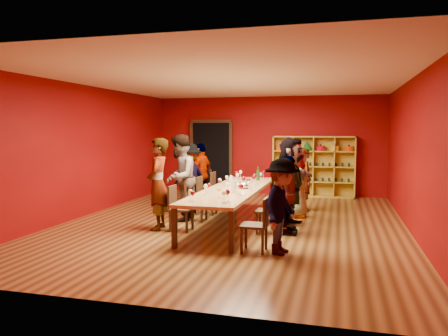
{
  "coord_description": "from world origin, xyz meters",
  "views": [
    {
      "loc": [
        2.15,
        -8.87,
        1.98
      ],
      "look_at": [
        -0.29,
        0.29,
        1.15
      ],
      "focal_mm": 35.0,
      "sensor_mm": 36.0,
      "label": 1
    }
  ],
  "objects_px": {
    "tasting_table": "(234,191)",
    "chair_person_right_2": "(277,201)",
    "person_right_1": "(288,195)",
    "person_left_4": "(201,175)",
    "person_right_4": "(305,179)",
    "spittoon_bowl": "(243,185)",
    "chair_person_right_3": "(283,195)",
    "chair_person_left_4": "(217,187)",
    "person_right_0": "(282,206)",
    "person_right_2": "(291,182)",
    "chair_person_right_1": "(271,208)",
    "chair_person_left_3": "(204,193)",
    "chair_person_right_0": "(259,222)",
    "chair_person_left_1": "(178,206)",
    "shelving_unit": "(313,163)",
    "person_left_1": "(158,184)",
    "wine_bottle": "(258,175)",
    "person_left_2": "(180,178)",
    "person_left_3": "(188,178)",
    "person_right_3": "(297,183)",
    "chair_person_left_2": "(193,199)",
    "chair_person_right_4": "(288,190)"
  },
  "relations": [
    {
      "from": "shelving_unit",
      "to": "person_right_1",
      "type": "relative_size",
      "value": 1.6
    },
    {
      "from": "chair_person_left_3",
      "to": "chair_person_right_0",
      "type": "xyz_separation_m",
      "value": [
        1.82,
        -2.8,
        0.0
      ]
    },
    {
      "from": "person_left_1",
      "to": "wine_bottle",
      "type": "height_order",
      "value": "person_left_1"
    },
    {
      "from": "person_right_1",
      "to": "chair_person_right_3",
      "type": "xyz_separation_m",
      "value": [
        -0.31,
        1.73,
        -0.25
      ]
    },
    {
      "from": "chair_person_right_3",
      "to": "wine_bottle",
      "type": "relative_size",
      "value": 2.62
    },
    {
      "from": "person_left_2",
      "to": "chair_person_right_2",
      "type": "relative_size",
      "value": 2.12
    },
    {
      "from": "person_left_4",
      "to": "person_right_1",
      "type": "distance_m",
      "value": 3.67
    },
    {
      "from": "person_right_2",
      "to": "chair_person_right_4",
      "type": "bearing_deg",
      "value": 16.55
    },
    {
      "from": "person_right_2",
      "to": "person_left_1",
      "type": "bearing_deg",
      "value": 120.48
    },
    {
      "from": "chair_person_left_1",
      "to": "person_left_1",
      "type": "distance_m",
      "value": 0.58
    },
    {
      "from": "chair_person_left_4",
      "to": "person_right_1",
      "type": "relative_size",
      "value": 0.59
    },
    {
      "from": "person_right_1",
      "to": "person_left_4",
      "type": "bearing_deg",
      "value": 44.98
    },
    {
      "from": "person_right_0",
      "to": "person_right_2",
      "type": "relative_size",
      "value": 0.84
    },
    {
      "from": "chair_person_left_3",
      "to": "person_right_1",
      "type": "height_order",
      "value": "person_right_1"
    },
    {
      "from": "person_left_2",
      "to": "person_right_2",
      "type": "relative_size",
      "value": 1.03
    },
    {
      "from": "person_right_2",
      "to": "chair_person_right_4",
      "type": "relative_size",
      "value": 2.06
    },
    {
      "from": "person_left_1",
      "to": "person_right_2",
      "type": "height_order",
      "value": "person_right_2"
    },
    {
      "from": "shelving_unit",
      "to": "chair_person_right_1",
      "type": "relative_size",
      "value": 2.7
    },
    {
      "from": "chair_person_right_3",
      "to": "wine_bottle",
      "type": "xyz_separation_m",
      "value": [
        -0.69,
        0.55,
        0.38
      ]
    },
    {
      "from": "person_left_4",
      "to": "person_right_2",
      "type": "relative_size",
      "value": 0.89
    },
    {
      "from": "person_right_1",
      "to": "spittoon_bowl",
      "type": "bearing_deg",
      "value": 54.73
    },
    {
      "from": "person_right_4",
      "to": "spittoon_bowl",
      "type": "xyz_separation_m",
      "value": [
        -1.14,
        -1.88,
        0.04
      ]
    },
    {
      "from": "chair_person_left_4",
      "to": "wine_bottle",
      "type": "xyz_separation_m",
      "value": [
        1.13,
        -0.34,
        0.38
      ]
    },
    {
      "from": "shelving_unit",
      "to": "chair_person_left_4",
      "type": "distance_m",
      "value": 3.35
    },
    {
      "from": "tasting_table",
      "to": "person_right_0",
      "type": "height_order",
      "value": "person_right_0"
    },
    {
      "from": "person_left_3",
      "to": "person_right_1",
      "type": "xyz_separation_m",
      "value": [
        2.52,
        -1.48,
        -0.09
      ]
    },
    {
      "from": "person_left_1",
      "to": "person_left_3",
      "type": "distance_m",
      "value": 1.73
    },
    {
      "from": "person_right_0",
      "to": "chair_person_left_2",
      "type": "bearing_deg",
      "value": 59.73
    },
    {
      "from": "chair_person_left_3",
      "to": "tasting_table",
      "type": "bearing_deg",
      "value": -41.37
    },
    {
      "from": "person_right_1",
      "to": "spittoon_bowl",
      "type": "xyz_separation_m",
      "value": [
        -1.03,
        0.75,
        0.06
      ]
    },
    {
      "from": "chair_person_left_2",
      "to": "person_left_4",
      "type": "relative_size",
      "value": 0.55
    },
    {
      "from": "person_left_1",
      "to": "person_left_3",
      "type": "xyz_separation_m",
      "value": [
        0.02,
        1.73,
        -0.07
      ]
    },
    {
      "from": "tasting_table",
      "to": "chair_person_right_2",
      "type": "relative_size",
      "value": 5.06
    },
    {
      "from": "person_left_2",
      "to": "person_right_1",
      "type": "bearing_deg",
      "value": 70.84
    },
    {
      "from": "tasting_table",
      "to": "person_right_0",
      "type": "bearing_deg",
      "value": -57.47
    },
    {
      "from": "shelving_unit",
      "to": "person_left_2",
      "type": "xyz_separation_m",
      "value": [
        -2.6,
        -4.32,
        -0.04
      ]
    },
    {
      "from": "chair_person_right_1",
      "to": "person_right_2",
      "type": "distance_m",
      "value": 0.95
    },
    {
      "from": "chair_person_right_0",
      "to": "person_right_4",
      "type": "height_order",
      "value": "person_right_4"
    },
    {
      "from": "person_left_1",
      "to": "tasting_table",
      "type": "bearing_deg",
      "value": 113.42
    },
    {
      "from": "chair_person_left_3",
      "to": "spittoon_bowl",
      "type": "distance_m",
      "value": 1.36
    },
    {
      "from": "chair_person_right_3",
      "to": "person_left_4",
      "type": "bearing_deg",
      "value": 158.5
    },
    {
      "from": "chair_person_right_0",
      "to": "chair_person_right_1",
      "type": "relative_size",
      "value": 1.0
    },
    {
      "from": "person_left_2",
      "to": "chair_person_left_4",
      "type": "height_order",
      "value": "person_left_2"
    },
    {
      "from": "chair_person_left_3",
      "to": "chair_person_right_4",
      "type": "distance_m",
      "value": 2.15
    },
    {
      "from": "person_right_3",
      "to": "chair_person_right_3",
      "type": "bearing_deg",
      "value": 92.25
    },
    {
      "from": "chair_person_left_4",
      "to": "person_right_4",
      "type": "distance_m",
      "value": 2.26
    },
    {
      "from": "person_right_3",
      "to": "person_right_4",
      "type": "distance_m",
      "value": 0.9
    },
    {
      "from": "person_left_4",
      "to": "spittoon_bowl",
      "type": "distance_m",
      "value": 2.42
    },
    {
      "from": "chair_person_left_4",
      "to": "chair_person_left_1",
      "type": "bearing_deg",
      "value": -90.0
    },
    {
      "from": "chair_person_left_4",
      "to": "chair_person_right_1",
      "type": "relative_size",
      "value": 1.0
    }
  ]
}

